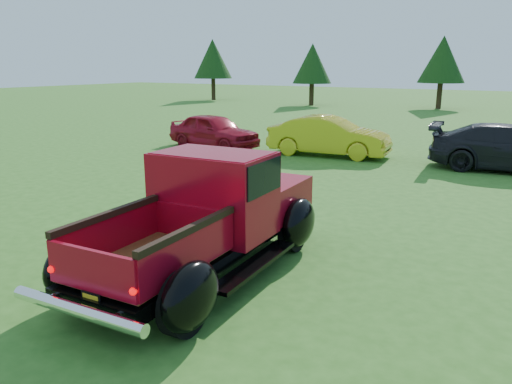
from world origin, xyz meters
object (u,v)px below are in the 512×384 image
at_px(tree_west, 312,64).
at_px(show_car_red, 214,131).
at_px(tree_far_west, 213,59).
at_px(pickup_truck, 214,213).
at_px(tree_mid_left, 442,60).
at_px(show_car_yellow, 329,136).

bearing_deg(tree_west, show_car_red, -74.79).
distance_m(tree_far_west, pickup_truck, 37.80).
bearing_deg(tree_far_west, tree_west, -5.71).
relative_size(pickup_truck, show_car_red, 1.32).
relative_size(tree_mid_left, show_car_yellow, 1.22).
bearing_deg(show_car_yellow, tree_mid_left, -4.30).
height_order(tree_west, show_car_yellow, tree_west).
height_order(tree_west, show_car_red, tree_west).
bearing_deg(show_car_yellow, show_car_red, 92.19).
height_order(tree_mid_left, pickup_truck, tree_mid_left).
bearing_deg(tree_mid_left, show_car_yellow, -87.67).
height_order(tree_far_west, show_car_red, tree_far_west).
bearing_deg(show_car_yellow, tree_far_west, 37.42).
bearing_deg(tree_far_west, show_car_red, -53.86).
relative_size(tree_far_west, tree_mid_left, 1.04).
relative_size(tree_mid_left, pickup_truck, 1.01).
height_order(tree_far_west, pickup_truck, tree_far_west).
bearing_deg(pickup_truck, tree_far_west, 122.82).
xyz_separation_m(tree_west, pickup_truck, (12.24, -29.45, -2.26)).
bearing_deg(tree_mid_left, pickup_truck, -84.12).
distance_m(tree_far_west, tree_mid_left, 19.03).
height_order(tree_far_west, tree_west, tree_far_west).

